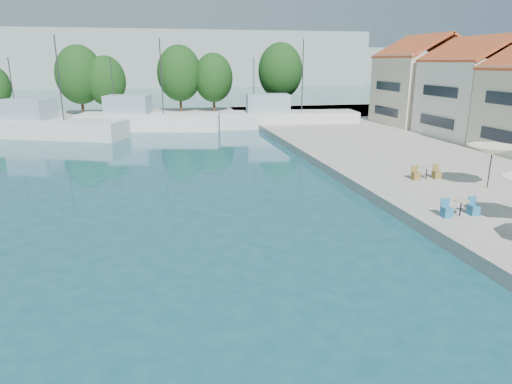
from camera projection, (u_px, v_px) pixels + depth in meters
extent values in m
cube|color=gray|center=(133.00, 117.00, 59.95)|extent=(90.00, 16.00, 0.60)
cube|color=#919F92|center=(69.00, 59.00, 140.50)|extent=(180.00, 40.00, 16.00)
cube|color=#919F92|center=(272.00, 65.00, 174.38)|extent=(140.00, 40.00, 12.00)
cube|color=silver|center=(478.00, 98.00, 42.10)|extent=(8.00, 8.50, 7.00)
pyramid|color=#A43624|center=(486.00, 38.00, 40.64)|extent=(8.40, 8.80, 1.80)
cube|color=beige|center=(423.00, 90.00, 50.48)|extent=(8.60, 8.50, 7.50)
pyramid|color=#A43624|center=(429.00, 37.00, 48.94)|extent=(9.00, 8.80, 1.80)
cube|color=silver|center=(51.00, 130.00, 45.89)|extent=(15.48, 9.65, 2.20)
cube|color=#8A9EAA|center=(28.00, 109.00, 45.73)|extent=(5.38, 4.59, 2.00)
cylinder|color=#2D2D2D|center=(59.00, 78.00, 44.21)|extent=(0.12, 0.12, 8.00)
cylinder|color=#2D2D2D|center=(12.00, 88.00, 45.45)|extent=(0.10, 0.10, 6.00)
cube|color=white|center=(150.00, 123.00, 51.05)|extent=(16.08, 7.63, 2.20)
cube|color=#8A9EAA|center=(128.00, 104.00, 50.51)|extent=(5.28, 4.13, 2.00)
cylinder|color=#2D2D2D|center=(161.00, 77.00, 49.60)|extent=(0.12, 0.12, 8.00)
cylinder|color=#2D2D2D|center=(113.00, 86.00, 49.99)|extent=(0.10, 0.10, 6.00)
cube|color=silver|center=(288.00, 121.00, 53.14)|extent=(16.32, 5.97, 2.20)
cube|color=#8A9EAA|center=(268.00, 103.00, 52.32)|extent=(5.12, 3.72, 2.00)
cylinder|color=#2D2D2D|center=(303.00, 76.00, 51.88)|extent=(0.12, 0.12, 8.00)
cylinder|color=#2D2D2D|center=(254.00, 85.00, 51.61)|extent=(0.10, 0.10, 6.00)
cylinder|color=#3F2B19|center=(82.00, 100.00, 59.60)|extent=(0.36, 0.36, 3.95)
ellipsoid|color=#123912|center=(79.00, 75.00, 58.73)|extent=(6.00, 6.00, 7.50)
cylinder|color=#3F2B19|center=(108.00, 102.00, 59.75)|extent=(0.36, 0.36, 3.36)
ellipsoid|color=#123912|center=(106.00, 81.00, 59.00)|extent=(5.10, 5.10, 6.38)
cylinder|color=#3F2B19|center=(180.00, 97.00, 63.70)|extent=(0.36, 0.36, 4.00)
ellipsoid|color=#123912|center=(179.00, 73.00, 62.81)|extent=(6.09, 6.09, 7.61)
cylinder|color=#3F2B19|center=(214.00, 98.00, 64.08)|extent=(0.36, 0.36, 3.54)
ellipsoid|color=#123912|center=(213.00, 78.00, 63.30)|extent=(5.37, 5.37, 6.72)
cylinder|color=#3F2B19|center=(280.00, 95.00, 66.67)|extent=(0.36, 0.36, 4.20)
ellipsoid|color=#123912|center=(280.00, 71.00, 65.75)|extent=(6.38, 6.38, 7.98)
cylinder|color=black|center=(490.00, 167.00, 25.20)|extent=(0.06, 0.06, 2.38)
cone|color=#F2E4BC|center=(492.00, 150.00, 24.94)|extent=(2.72, 2.72, 0.50)
cylinder|color=black|center=(461.00, 208.00, 20.77)|extent=(0.06, 0.06, 0.74)
cylinder|color=tan|center=(462.00, 201.00, 20.67)|extent=(0.70, 0.70, 0.04)
cube|color=teal|center=(474.00, 210.00, 20.96)|extent=(0.42, 0.42, 0.46)
cube|color=teal|center=(447.00, 212.00, 20.67)|extent=(0.42, 0.42, 0.46)
cylinder|color=black|center=(426.00, 173.00, 27.30)|extent=(0.06, 0.06, 0.74)
cylinder|color=tan|center=(427.00, 167.00, 27.20)|extent=(0.70, 0.70, 0.04)
cube|color=olive|center=(437.00, 175.00, 27.48)|extent=(0.42, 0.42, 0.46)
cube|color=olive|center=(416.00, 176.00, 27.19)|extent=(0.42, 0.42, 0.46)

